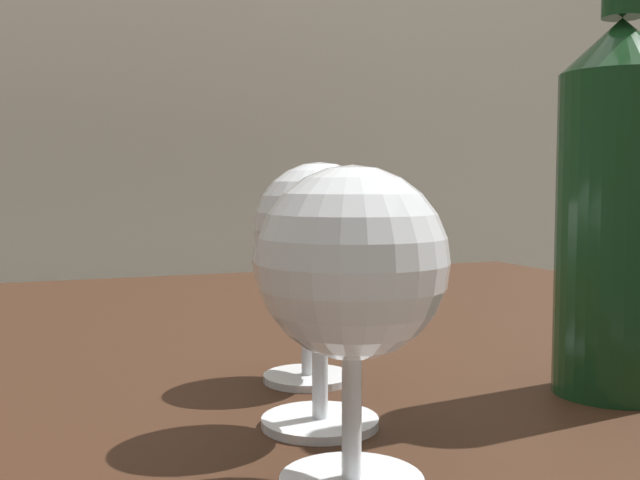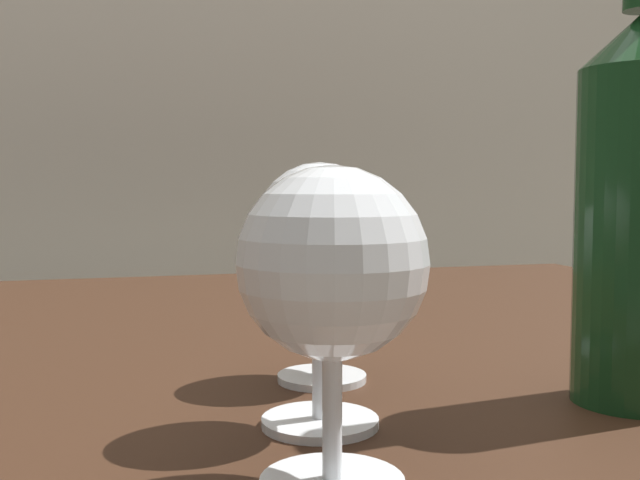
% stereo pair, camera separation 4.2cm
% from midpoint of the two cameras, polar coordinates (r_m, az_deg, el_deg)
% --- Properties ---
extents(dining_table, '(1.26, 0.94, 0.70)m').
position_cam_midpoint_polar(dining_table, '(0.70, -10.57, -14.01)').
color(dining_table, '#382114').
rests_on(dining_table, ground_plane).
extents(wine_glass_port, '(0.09, 0.09, 0.15)m').
position_cam_midpoint_polar(wine_glass_port, '(0.33, -1.14, -2.46)').
color(wine_glass_port, white).
rests_on(wine_glass_port, dining_table).
extents(wine_glass_merlot, '(0.07, 0.07, 0.15)m').
position_cam_midpoint_polar(wine_glass_merlot, '(0.42, -2.86, 0.22)').
color(wine_glass_merlot, white).
rests_on(wine_glass_merlot, dining_table).
extents(wine_glass_pinot, '(0.08, 0.08, 0.12)m').
position_cam_midpoint_polar(wine_glass_pinot, '(0.52, -3.25, -1.94)').
color(wine_glass_pinot, white).
rests_on(wine_glass_pinot, dining_table).
extents(wine_bottle, '(0.08, 0.08, 0.32)m').
position_cam_midpoint_polar(wine_bottle, '(0.51, 19.49, 2.88)').
color(wine_bottle, '#143819').
rests_on(wine_bottle, dining_table).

